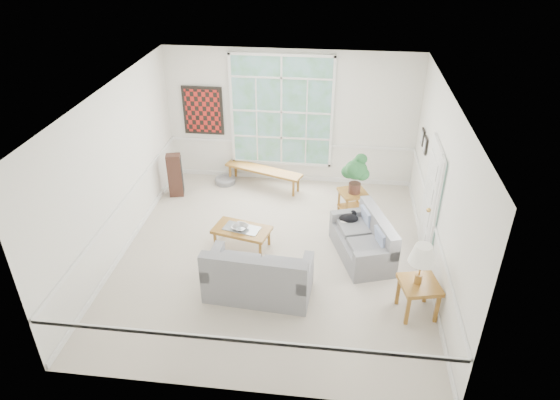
{
  "coord_description": "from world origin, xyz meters",
  "views": [
    {
      "loc": [
        1.0,
        -7.29,
        5.46
      ],
      "look_at": [
        0.1,
        0.2,
        1.05
      ],
      "focal_mm": 32.0,
      "sensor_mm": 36.0,
      "label": 1
    }
  ],
  "objects_px": {
    "loveseat_front": "(258,270)",
    "end_table": "(352,202)",
    "coffee_table": "(242,237)",
    "side_table": "(417,298)",
    "loveseat_right": "(362,237)"
  },
  "relations": [
    {
      "from": "coffee_table",
      "to": "loveseat_front",
      "type": "bearing_deg",
      "value": -54.52
    },
    {
      "from": "loveseat_right",
      "to": "side_table",
      "type": "height_order",
      "value": "loveseat_right"
    },
    {
      "from": "loveseat_right",
      "to": "coffee_table",
      "type": "xyz_separation_m",
      "value": [
        -2.19,
        0.04,
        -0.21
      ]
    },
    {
      "from": "loveseat_right",
      "to": "end_table",
      "type": "height_order",
      "value": "loveseat_right"
    },
    {
      "from": "loveseat_front",
      "to": "side_table",
      "type": "distance_m",
      "value": 2.51
    },
    {
      "from": "loveseat_front",
      "to": "end_table",
      "type": "bearing_deg",
      "value": 64.34
    },
    {
      "from": "side_table",
      "to": "coffee_table",
      "type": "bearing_deg",
      "value": 154.59
    },
    {
      "from": "loveseat_right",
      "to": "loveseat_front",
      "type": "bearing_deg",
      "value": -162.42
    },
    {
      "from": "end_table",
      "to": "side_table",
      "type": "distance_m",
      "value": 3.0
    },
    {
      "from": "loveseat_front",
      "to": "coffee_table",
      "type": "height_order",
      "value": "loveseat_front"
    },
    {
      "from": "coffee_table",
      "to": "side_table",
      "type": "xyz_separation_m",
      "value": [
        3.01,
        -1.43,
        0.1
      ]
    },
    {
      "from": "loveseat_right",
      "to": "side_table",
      "type": "relative_size",
      "value": 2.57
    },
    {
      "from": "loveseat_right",
      "to": "side_table",
      "type": "bearing_deg",
      "value": -77.73
    },
    {
      "from": "end_table",
      "to": "loveseat_front",
      "type": "bearing_deg",
      "value": -119.66
    },
    {
      "from": "loveseat_front",
      "to": "coffee_table",
      "type": "xyz_separation_m",
      "value": [
        -0.51,
        1.26,
        -0.26
      ]
    }
  ]
}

